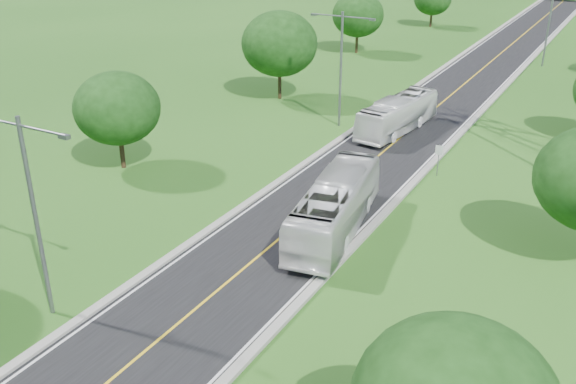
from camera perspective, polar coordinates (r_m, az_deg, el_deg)
name	(u,v)px	position (r m, az deg, el deg)	size (l,w,h in m)	color
ground	(452,95)	(69.79, 14.37, 8.37)	(260.00, 260.00, 0.00)	#215016
road	(467,82)	(75.42, 15.64, 9.42)	(8.00, 150.00, 0.06)	black
curb_left	(430,76)	(76.46, 12.54, 10.00)	(0.50, 150.00, 0.22)	gray
curb_right	(506,86)	(74.56, 18.82, 8.92)	(0.50, 150.00, 0.22)	gray
speed_limit_sign	(439,155)	(47.75, 13.25, 3.20)	(0.55, 0.09, 2.40)	slate
streetlight_near_left	(33,202)	(31.14, -21.74, -0.86)	(5.90, 0.25, 10.00)	slate
streetlight_mid_left	(341,60)	(56.52, 4.74, 11.63)	(5.90, 0.25, 10.00)	slate
streetlight_far_right	(550,17)	(84.82, 22.27, 14.23)	(5.90, 0.25, 10.00)	slate
tree_lb	(117,108)	(48.65, -14.95, 7.21)	(6.30, 6.30, 7.33)	black
tree_lc	(279,44)	(64.99, -0.76, 13.04)	(7.56, 7.56, 8.79)	black
tree_ld	(358,15)	(87.16, 6.23, 15.39)	(6.72, 6.72, 7.82)	black
bus_outbound	(335,206)	(38.42, 4.22, -1.28)	(2.81, 11.99, 3.34)	silver
bus_inbound	(398,114)	(56.64, 9.73, 6.81)	(2.54, 10.86, 3.03)	white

